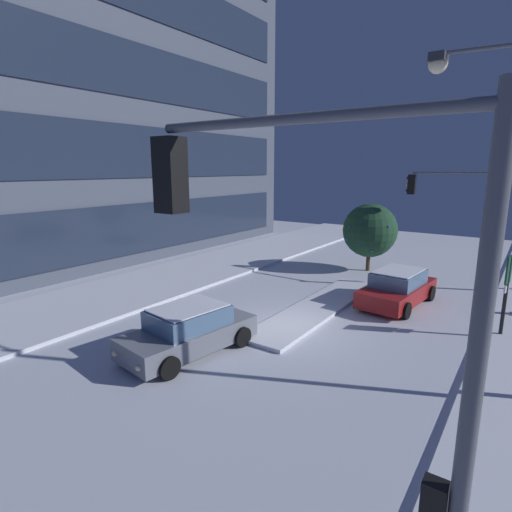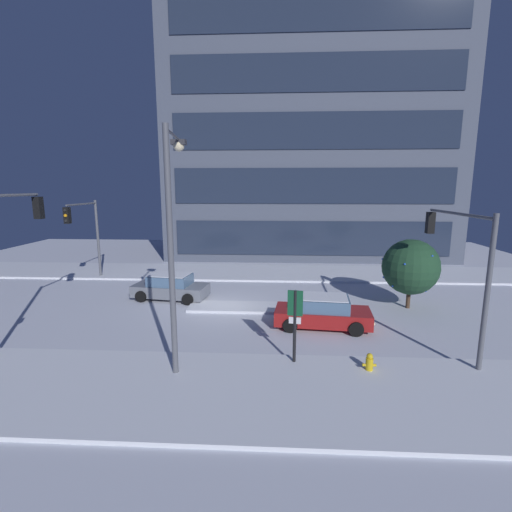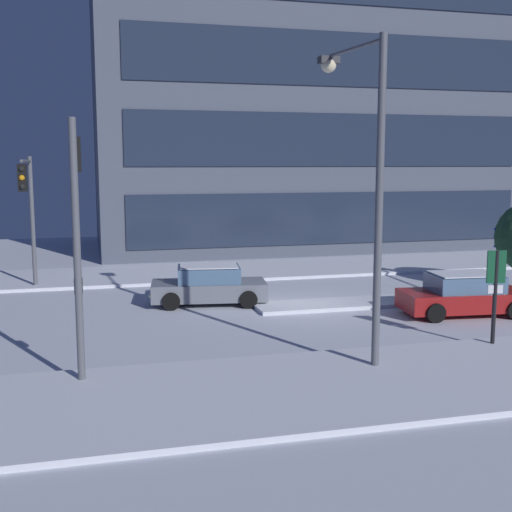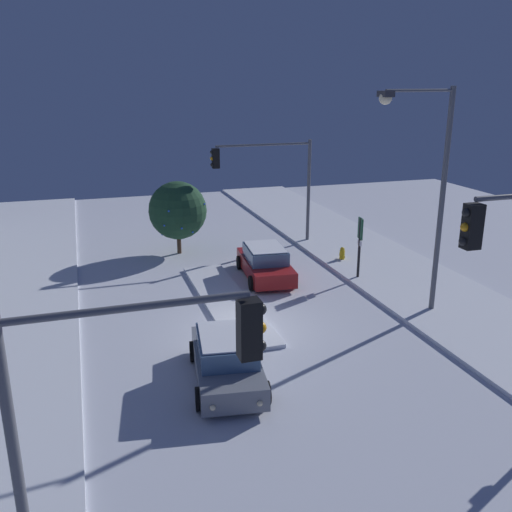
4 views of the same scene
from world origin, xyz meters
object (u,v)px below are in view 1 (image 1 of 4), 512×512
car_near (398,288)px  traffic_light_corner_near_right (472,203)px  decorated_tree_median (370,230)px  parking_info_sign (507,286)px  traffic_light_corner_near_left (322,292)px  car_far (189,331)px

car_near → traffic_light_corner_near_right: (4.99, -1.85, 3.31)m
car_near → decorated_tree_median: size_ratio=1.23×
car_near → parking_info_sign: 4.34m
traffic_light_corner_near_left → traffic_light_corner_near_right: (18.00, 0.77, -0.31)m
parking_info_sign → decorated_tree_median: bearing=-33.2°
traffic_light_corner_near_right → car_near: bearing=69.6°
car_far → decorated_tree_median: decorated_tree_median is taller
car_far → traffic_light_corner_near_right: traffic_light_corner_near_right is taller
traffic_light_corner_near_left → decorated_tree_median: 18.98m
car_near → parking_info_sign: parking_info_sign is taller
parking_info_sign → car_near: bearing=-11.3°
car_far → traffic_light_corner_near_left: traffic_light_corner_near_left is taller
traffic_light_corner_near_left → car_near: bearing=-78.6°
car_far → traffic_light_corner_near_right: bearing=164.4°
car_far → traffic_light_corner_near_left: bearing=63.1°
traffic_light_corner_near_left → decorated_tree_median: size_ratio=1.69×
car_far → decorated_tree_median: (13.36, -0.96, 1.57)m
traffic_light_corner_near_right → car_far: bearing=66.3°
traffic_light_corner_near_right → parking_info_sign: 7.16m
traffic_light_corner_near_right → decorated_tree_median: traffic_light_corner_near_right is taller
car_near → car_far: size_ratio=1.01×
traffic_light_corner_near_left → traffic_light_corner_near_right: size_ratio=1.13×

